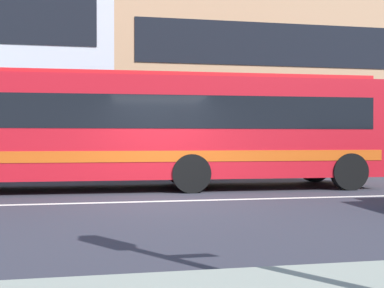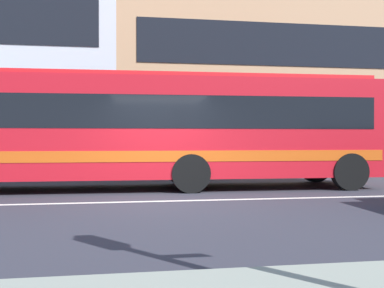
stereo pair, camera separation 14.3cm
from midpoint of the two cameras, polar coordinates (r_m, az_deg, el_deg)
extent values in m
plane|color=#30303A|center=(10.08, -3.67, -7.26)|extent=(160.00, 160.00, 0.00)
cube|color=silver|center=(10.08, -3.67, -7.24)|extent=(60.00, 0.16, 0.01)
cube|color=#1B4D21|center=(16.63, -17.17, -2.75)|extent=(13.54, 1.10, 0.81)
cube|color=tan|center=(28.31, 13.33, 7.95)|extent=(22.25, 11.67, 9.95)
cube|color=black|center=(23.24, 19.19, 11.52)|extent=(20.47, 0.04, 1.99)
cube|color=red|center=(12.57, -4.63, 1.98)|extent=(12.24, 2.81, 2.66)
cube|color=black|center=(12.58, -4.64, 3.80)|extent=(11.51, 2.81, 0.85)
cube|color=#DC5616|center=(12.57, -4.63, -1.34)|extent=(12.00, 2.83, 0.28)
cube|color=red|center=(12.67, -4.64, 8.27)|extent=(11.74, 2.40, 0.12)
cylinder|color=black|center=(11.54, -0.45, -3.75)|extent=(1.01, 0.31, 1.00)
cylinder|color=black|center=(13.80, -1.78, -3.02)|extent=(1.01, 0.31, 1.00)
cylinder|color=black|center=(12.88, 19.01, -3.33)|extent=(1.01, 0.31, 1.00)
cylinder|color=black|center=(14.94, 14.95, -2.76)|extent=(1.01, 0.31, 1.00)
camera|label=1|loc=(0.07, -90.33, 0.00)|focal=42.04mm
camera|label=2|loc=(0.07, 89.67, 0.00)|focal=42.04mm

